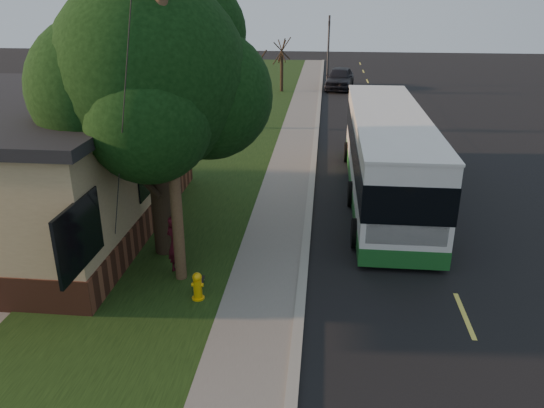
{
  "coord_description": "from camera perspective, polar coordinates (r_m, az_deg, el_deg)",
  "views": [
    {
      "loc": [
        0.44,
        -11.35,
        7.35
      ],
      "look_at": [
        -1.02,
        3.06,
        1.5
      ],
      "focal_mm": 35.0,
      "sensor_mm": 36.0,
      "label": 1
    }
  ],
  "objects": [
    {
      "name": "curb",
      "position": [
        22.56,
        4.37,
        3.08
      ],
      "size": [
        0.25,
        80.0,
        0.12
      ],
      "primitive_type": "cube",
      "color": "gray",
      "rests_on": "ground"
    },
    {
      "name": "road",
      "position": [
        22.86,
        14.44,
        2.54
      ],
      "size": [
        8.0,
        80.0,
        0.01
      ],
      "primitive_type": "cube",
      "color": "black",
      "rests_on": "ground"
    },
    {
      "name": "grass_verge",
      "position": [
        23.1,
        -6.88,
        3.38
      ],
      "size": [
        5.0,
        80.0,
        0.07
      ],
      "primitive_type": "cube",
      "color": "black",
      "rests_on": "ground"
    },
    {
      "name": "bare_tree_far",
      "position": [
        41.83,
        1.06,
        14.65
      ],
      "size": [
        1.38,
        1.21,
        4.03
      ],
      "color": "black",
      "rests_on": "grass_verge"
    },
    {
      "name": "utility_pole",
      "position": [
        13.18,
        -11.0,
        9.7
      ],
      "size": [
        2.86,
        3.21,
        9.07
      ],
      "color": "#473321",
      "rests_on": "ground"
    },
    {
      "name": "distant_car",
      "position": [
        43.78,
        7.3,
        13.29
      ],
      "size": [
        2.6,
        5.21,
        1.71
      ],
      "primitive_type": "imported",
      "rotation": [
        0.0,
        0.0,
        -0.12
      ],
      "color": "black",
      "rests_on": "ground"
    },
    {
      "name": "leafy_tree",
      "position": [
        14.9,
        -12.64,
        13.06
      ],
      "size": [
        6.3,
        6.0,
        7.8
      ],
      "color": "black",
      "rests_on": "grass_verge"
    },
    {
      "name": "ground",
      "position": [
        13.53,
        3.06,
        -10.95
      ],
      "size": [
        120.0,
        120.0,
        0.0
      ],
      "primitive_type": "plane",
      "color": "black",
      "rests_on": "ground"
    },
    {
      "name": "fire_hydrant",
      "position": [
        13.63,
        -8.01,
        -8.73
      ],
      "size": [
        0.32,
        0.32,
        0.74
      ],
      "color": "#E5AD0C",
      "rests_on": "grass_verge"
    },
    {
      "name": "dumpster",
      "position": [
        20.5,
        -22.42,
        1.26
      ],
      "size": [
        1.61,
        1.37,
        1.25
      ],
      "color": "#133221",
      "rests_on": "building_lot"
    },
    {
      "name": "sidewalk",
      "position": [
        22.61,
        1.83,
        3.13
      ],
      "size": [
        2.0,
        80.0,
        0.08
      ],
      "primitive_type": "cube",
      "color": "slate",
      "rests_on": "ground"
    },
    {
      "name": "traffic_signal",
      "position": [
        45.54,
        6.09,
        16.61
      ],
      "size": [
        0.18,
        0.22,
        5.5
      ],
      "color": "#2D2D30",
      "rests_on": "ground"
    },
    {
      "name": "skateboard_main",
      "position": [
        14.35,
        -7.84,
        -8.45
      ],
      "size": [
        0.25,
        0.8,
        0.07
      ],
      "color": "black",
      "rests_on": "grass_verge"
    },
    {
      "name": "bare_tree_near",
      "position": [
        30.06,
        -1.87,
        12.03
      ],
      "size": [
        1.38,
        1.21,
        4.31
      ],
      "color": "black",
      "rests_on": "grass_verge"
    },
    {
      "name": "transit_bus",
      "position": [
        20.17,
        12.22,
        5.33
      ],
      "size": [
        2.77,
        12.01,
        3.25
      ],
      "color": "silver",
      "rests_on": "ground"
    },
    {
      "name": "skateboarder",
      "position": [
        14.7,
        -10.32,
        -4.3
      ],
      "size": [
        0.75,
        0.67,
        1.71
      ],
      "primitive_type": "imported",
      "rotation": [
        0.0,
        0.0,
        2.59
      ],
      "color": "#480E1B",
      "rests_on": "grass_verge"
    }
  ]
}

